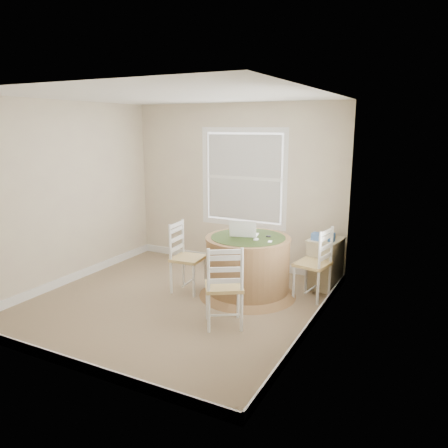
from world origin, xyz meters
The scene contains 14 objects.
room centered at (0.17, 0.16, 1.30)m, with size 3.64×3.64×2.64m.
round_table centered at (0.73, 0.67, 0.44)m, with size 1.31×1.31×0.82m.
chair_left centered at (-0.06, 0.44, 0.47)m, with size 0.42×0.40×0.95m, color white, non-canonical shape.
chair_near centered at (0.87, -0.30, 0.47)m, with size 0.42×0.40×0.95m, color white, non-canonical shape.
chair_right centered at (1.53, 0.97, 0.47)m, with size 0.42×0.40×0.95m, color white, non-canonical shape.
laptop centered at (0.66, 0.70, 0.85)m, with size 0.42×0.39×0.25m.
mouse centered at (0.89, 0.57, 0.82)m, with size 0.06×0.10×0.04m, color white.
phone centered at (1.08, 0.56, 0.81)m, with size 0.04×0.09×0.02m, color #B7BABF.
keys centered at (0.97, 0.79, 0.82)m, with size 0.06×0.05×0.03m, color black.
corner_chest centered at (1.58, 1.43, 0.36)m, with size 0.46×0.59×0.71m.
tissue_box centered at (1.49, 1.32, 0.76)m, with size 0.12×0.12×0.10m, color #567FC5.
box_yellow centered at (1.62, 1.49, 0.74)m, with size 0.15×0.10×0.06m, color gold.
box_blue centered at (1.68, 1.33, 0.77)m, with size 0.08×0.08×0.12m, color #305991.
cup_cream centered at (1.58, 1.58, 0.76)m, with size 0.07×0.07×0.09m, color beige.
Camera 1 is at (3.00, -4.46, 2.26)m, focal length 35.00 mm.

